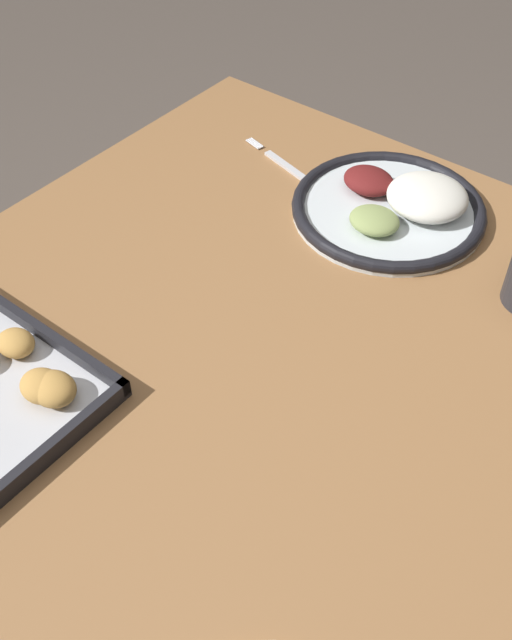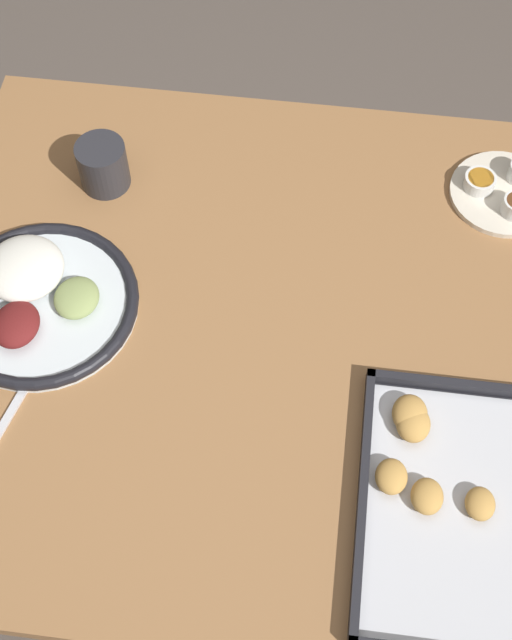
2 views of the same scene
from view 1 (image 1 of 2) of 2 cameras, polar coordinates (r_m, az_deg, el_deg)
name	(u,v)px [view 1 (image 1 of 2)]	position (r m, az deg, el deg)	size (l,w,h in m)	color
ground_plane	(256,596)	(1.63, 0.00, -20.27)	(8.00, 8.00, 0.00)	#564C44
dining_table	(256,393)	(1.07, -0.01, -5.58)	(0.95, 1.04, 0.78)	olive
dinner_plate	(394,206)	(1.18, 10.44, 8.54)	(0.30, 0.30, 0.06)	silver
fork	(288,167)	(1.27, 2.42, 11.57)	(0.19, 0.06, 0.00)	silver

